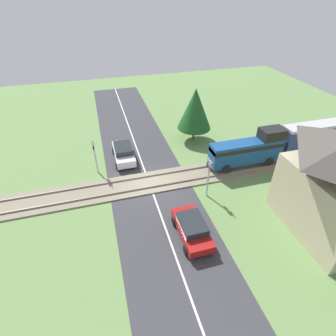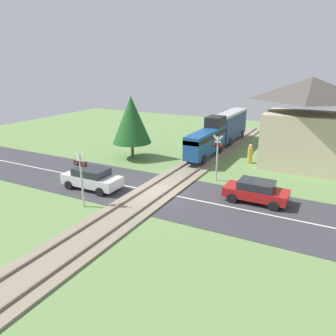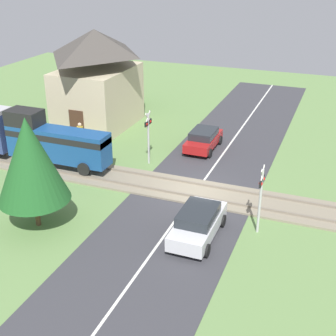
# 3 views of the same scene
# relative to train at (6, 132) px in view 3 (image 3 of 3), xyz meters

# --- Properties ---
(ground_plane) EXTENTS (60.00, 60.00, 0.00)m
(ground_plane) POSITION_rel_train_xyz_m (0.00, -12.20, -1.86)
(ground_plane) COLOR #66894C
(road_surface) EXTENTS (48.00, 6.40, 0.02)m
(road_surface) POSITION_rel_train_xyz_m (0.00, -12.20, -1.85)
(road_surface) COLOR #38383D
(road_surface) RESTS_ON ground_plane
(track_bed) EXTENTS (2.80, 48.00, 0.24)m
(track_bed) POSITION_rel_train_xyz_m (0.00, -12.20, -1.79)
(track_bed) COLOR gray
(track_bed) RESTS_ON ground_plane
(train) EXTENTS (1.58, 13.43, 3.18)m
(train) POSITION_rel_train_xyz_m (0.00, 0.00, 0.00)
(train) COLOR navy
(train) RESTS_ON track_bed
(car_near_crossing) EXTENTS (4.00, 1.82, 1.43)m
(car_near_crossing) POSITION_rel_train_xyz_m (-4.08, -13.64, -1.10)
(car_near_crossing) COLOR silver
(car_near_crossing) RESTS_ON ground_plane
(car_far_side) EXTENTS (3.71, 1.79, 1.34)m
(car_far_side) POSITION_rel_train_xyz_m (6.01, -10.76, -1.14)
(car_far_side) COLOR #A81919
(car_far_side) RESTS_ON ground_plane
(crossing_signal_west_approach) EXTENTS (0.90, 0.18, 3.31)m
(crossing_signal_west_approach) POSITION_rel_train_xyz_m (-2.65, -16.08, 0.25)
(crossing_signal_west_approach) COLOR #B7B7B7
(crossing_signal_west_approach) RESTS_ON ground_plane
(crossing_signal_east_approach) EXTENTS (0.90, 0.18, 3.31)m
(crossing_signal_east_approach) POSITION_rel_train_xyz_m (2.65, -8.32, 0.25)
(crossing_signal_east_approach) COLOR #B7B7B7
(crossing_signal_east_approach) RESTS_ON ground_plane
(station_building) EXTENTS (6.67, 4.93, 6.99)m
(station_building) POSITION_rel_train_xyz_m (7.65, -2.15, 1.58)
(station_building) COLOR #C6B793
(station_building) RESTS_ON ground_plane
(pedestrian_by_station) EXTENTS (0.40, 0.40, 1.61)m
(pedestrian_by_station) POSITION_rel_train_xyz_m (3.65, -2.95, -1.12)
(pedestrian_by_station) COLOR gold
(pedestrian_by_station) RESTS_ON ground_plane
(tree_by_station) EXTENTS (3.00, 3.00, 3.96)m
(tree_by_station) POSITION_rel_train_xyz_m (13.24, -1.23, 0.59)
(tree_by_station) COLOR brown
(tree_by_station) RESTS_ON ground_plane
(tree_roadside_hedge) EXTENTS (3.32, 3.32, 5.37)m
(tree_roadside_hedge) POSITION_rel_train_xyz_m (-5.80, -6.26, 1.52)
(tree_roadside_hedge) COLOR brown
(tree_roadside_hedge) RESTS_ON ground_plane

